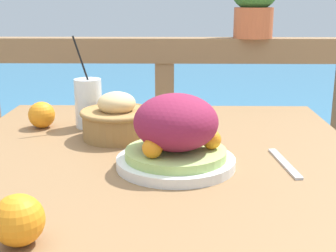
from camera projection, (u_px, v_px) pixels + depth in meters
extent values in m
cube|color=olive|center=(156.00, 163.00, 1.05)|extent=(0.94, 0.99, 0.04)
cube|color=olive|center=(42.00, 227.00, 1.57)|extent=(0.06, 0.06, 0.74)
cube|color=olive|center=(284.00, 229.00, 1.56)|extent=(0.06, 0.06, 0.74)
cube|color=brown|center=(165.00, 50.00, 1.73)|extent=(2.80, 0.08, 0.09)
cube|color=brown|center=(165.00, 173.00, 1.86)|extent=(0.07, 0.07, 0.88)
cube|color=teal|center=(172.00, 100.00, 4.33)|extent=(12.00, 4.00, 0.41)
cylinder|color=silver|center=(176.00, 162.00, 0.96)|extent=(0.25, 0.25, 0.02)
cylinder|color=#A8C66B|center=(176.00, 153.00, 0.96)|extent=(0.21, 0.21, 0.02)
ellipsoid|color=maroon|center=(176.00, 122.00, 0.94)|extent=(0.17, 0.17, 0.12)
sphere|color=orange|center=(212.00, 140.00, 0.95)|extent=(0.04, 0.04, 0.04)
sphere|color=orange|center=(168.00, 130.00, 1.02)|extent=(0.04, 0.04, 0.04)
sphere|color=orange|center=(150.00, 148.00, 0.90)|extent=(0.04, 0.04, 0.04)
cylinder|color=silver|center=(88.00, 103.00, 1.25)|extent=(0.07, 0.07, 0.13)
cylinder|color=black|center=(87.00, 77.00, 1.22)|extent=(0.07, 0.01, 0.21)
cylinder|color=olive|center=(117.00, 124.00, 1.16)|extent=(0.17, 0.17, 0.07)
torus|color=olive|center=(117.00, 112.00, 1.15)|extent=(0.18, 0.18, 0.01)
ellipsoid|color=#DBB77A|center=(117.00, 103.00, 1.14)|extent=(0.09, 0.09, 0.06)
cylinder|color=#B75B38|center=(253.00, 23.00, 1.70)|extent=(0.14, 0.14, 0.11)
cube|color=silver|center=(284.00, 163.00, 0.98)|extent=(0.03, 0.18, 0.00)
sphere|color=orange|center=(18.00, 220.00, 0.65)|extent=(0.07, 0.07, 0.07)
sphere|color=orange|center=(42.00, 115.00, 1.25)|extent=(0.07, 0.07, 0.07)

